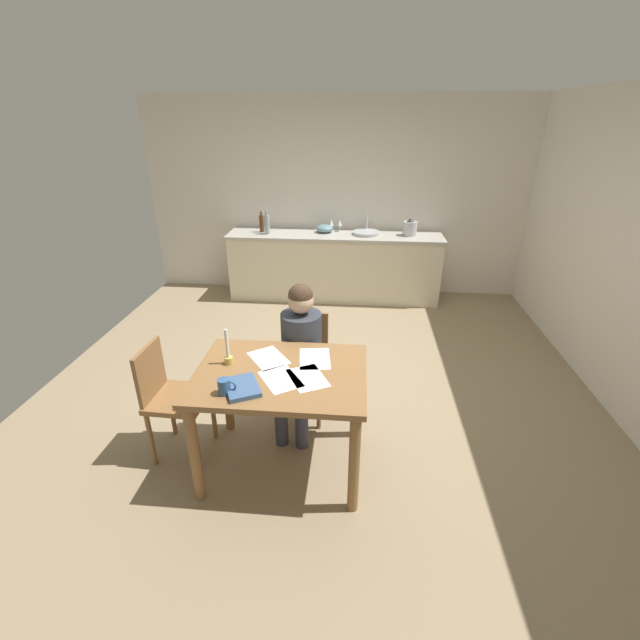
{
  "coord_description": "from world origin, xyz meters",
  "views": [
    {
      "loc": [
        0.33,
        -3.49,
        2.33
      ],
      "look_at": [
        0.04,
        -0.37,
        0.85
      ],
      "focal_mm": 24.35,
      "sensor_mm": 36.0,
      "label": 1
    }
  ],
  "objects_px": {
    "chair_side_empty": "(170,395)",
    "bottle_oil": "(262,223)",
    "wine_glass_near_sink": "(340,223)",
    "wine_glass_by_kettle": "(331,223)",
    "mixing_bowl": "(325,228)",
    "book_magazine": "(242,387)",
    "person_seated": "(300,349)",
    "chair_at_table": "(304,360)",
    "sink_unit": "(366,233)",
    "dining_table": "(281,388)",
    "coffee_mug": "(225,386)",
    "candlestick": "(228,354)",
    "stovetop_kettle": "(410,228)",
    "bottle_vinegar": "(267,224)"
  },
  "relations": [
    {
      "from": "person_seated",
      "to": "coffee_mug",
      "type": "relative_size",
      "value": 10.4
    },
    {
      "from": "coffee_mug",
      "to": "stovetop_kettle",
      "type": "relative_size",
      "value": 0.52
    },
    {
      "from": "dining_table",
      "to": "bottle_oil",
      "type": "height_order",
      "value": "bottle_oil"
    },
    {
      "from": "dining_table",
      "to": "book_magazine",
      "type": "height_order",
      "value": "book_magazine"
    },
    {
      "from": "chair_side_empty",
      "to": "book_magazine",
      "type": "distance_m",
      "value": 0.76
    },
    {
      "from": "dining_table",
      "to": "person_seated",
      "type": "xyz_separation_m",
      "value": [
        0.06,
        0.52,
        0.02
      ]
    },
    {
      "from": "wine_glass_by_kettle",
      "to": "person_seated",
      "type": "bearing_deg",
      "value": -90.83
    },
    {
      "from": "coffee_mug",
      "to": "candlestick",
      "type": "relative_size",
      "value": 0.44
    },
    {
      "from": "coffee_mug",
      "to": "wine_glass_near_sink",
      "type": "xyz_separation_m",
      "value": [
        0.51,
        3.73,
        0.17
      ]
    },
    {
      "from": "wine_glass_by_kettle",
      "to": "mixing_bowl",
      "type": "bearing_deg",
      "value": -134.09
    },
    {
      "from": "bottle_vinegar",
      "to": "mixing_bowl",
      "type": "relative_size",
      "value": 1.31
    },
    {
      "from": "dining_table",
      "to": "stovetop_kettle",
      "type": "xyz_separation_m",
      "value": [
        1.14,
        3.31,
        0.34
      ]
    },
    {
      "from": "book_magazine",
      "to": "wine_glass_near_sink",
      "type": "distance_m",
      "value": 3.71
    },
    {
      "from": "bottle_oil",
      "to": "wine_glass_by_kettle",
      "type": "bearing_deg",
      "value": 8.88
    },
    {
      "from": "mixing_bowl",
      "to": "wine_glass_by_kettle",
      "type": "distance_m",
      "value": 0.13
    },
    {
      "from": "stovetop_kettle",
      "to": "sink_unit",
      "type": "bearing_deg",
      "value": 179.58
    },
    {
      "from": "person_seated",
      "to": "wine_glass_near_sink",
      "type": "bearing_deg",
      "value": 86.94
    },
    {
      "from": "wine_glass_near_sink",
      "to": "wine_glass_by_kettle",
      "type": "distance_m",
      "value": 0.11
    },
    {
      "from": "dining_table",
      "to": "bottle_oil",
      "type": "relative_size",
      "value": 4.13
    },
    {
      "from": "dining_table",
      "to": "wine_glass_by_kettle",
      "type": "xyz_separation_m",
      "value": [
        0.1,
        3.46,
        0.35
      ]
    },
    {
      "from": "dining_table",
      "to": "mixing_bowl",
      "type": "distance_m",
      "value": 3.39
    },
    {
      "from": "chair_side_empty",
      "to": "candlestick",
      "type": "xyz_separation_m",
      "value": [
        0.46,
        0.0,
        0.36
      ]
    },
    {
      "from": "chair_at_table",
      "to": "wine_glass_near_sink",
      "type": "height_order",
      "value": "wine_glass_near_sink"
    },
    {
      "from": "person_seated",
      "to": "coffee_mug",
      "type": "xyz_separation_m",
      "value": [
        -0.35,
        -0.79,
        0.16
      ]
    },
    {
      "from": "chair_side_empty",
      "to": "bottle_oil",
      "type": "relative_size",
      "value": 3.2
    },
    {
      "from": "bottle_oil",
      "to": "mixing_bowl",
      "type": "height_order",
      "value": "bottle_oil"
    },
    {
      "from": "chair_side_empty",
      "to": "bottle_oil",
      "type": "distance_m",
      "value": 3.28
    },
    {
      "from": "chair_at_table",
      "to": "person_seated",
      "type": "bearing_deg",
      "value": -94.8
    },
    {
      "from": "chair_side_empty",
      "to": "candlestick",
      "type": "relative_size",
      "value": 3.41
    },
    {
      "from": "chair_at_table",
      "to": "candlestick",
      "type": "height_order",
      "value": "candlestick"
    },
    {
      "from": "chair_side_empty",
      "to": "mixing_bowl",
      "type": "relative_size",
      "value": 3.84
    },
    {
      "from": "chair_at_table",
      "to": "coffee_mug",
      "type": "height_order",
      "value": "coffee_mug"
    },
    {
      "from": "coffee_mug",
      "to": "wine_glass_by_kettle",
      "type": "xyz_separation_m",
      "value": [
        0.39,
        3.73,
        0.17
      ]
    },
    {
      "from": "bottle_vinegar",
      "to": "stovetop_kettle",
      "type": "relative_size",
      "value": 1.37
    },
    {
      "from": "chair_at_table",
      "to": "bottle_oil",
      "type": "xyz_separation_m",
      "value": [
        -0.9,
        2.65,
        0.52
      ]
    },
    {
      "from": "bottle_vinegar",
      "to": "mixing_bowl",
      "type": "xyz_separation_m",
      "value": [
        0.75,
        0.16,
        -0.08
      ]
    },
    {
      "from": "candlestick",
      "to": "stovetop_kettle",
      "type": "bearing_deg",
      "value": 64.9
    },
    {
      "from": "book_magazine",
      "to": "bottle_oil",
      "type": "xyz_separation_m",
      "value": [
        -0.63,
        3.54,
        0.21
      ]
    },
    {
      "from": "stovetop_kettle",
      "to": "coffee_mug",
      "type": "bearing_deg",
      "value": -111.84
    },
    {
      "from": "book_magazine",
      "to": "sink_unit",
      "type": "xyz_separation_m",
      "value": [
        0.78,
        3.54,
        0.12
      ]
    },
    {
      "from": "chair_side_empty",
      "to": "bottle_oil",
      "type": "bearing_deg",
      "value": 89.99
    },
    {
      "from": "person_seated",
      "to": "chair_at_table",
      "type": "bearing_deg",
      "value": 85.2
    },
    {
      "from": "bottle_vinegar",
      "to": "wine_glass_near_sink",
      "type": "bearing_deg",
      "value": 14.33
    },
    {
      "from": "person_seated",
      "to": "mixing_bowl",
      "type": "bearing_deg",
      "value": 90.81
    },
    {
      "from": "chair_at_table",
      "to": "book_magazine",
      "type": "height_order",
      "value": "chair_at_table"
    },
    {
      "from": "chair_side_empty",
      "to": "dining_table",
      "type": "bearing_deg",
      "value": -5.01
    },
    {
      "from": "mixing_bowl",
      "to": "sink_unit",
      "type": "bearing_deg",
      "value": -6.1
    },
    {
      "from": "dining_table",
      "to": "bottle_vinegar",
      "type": "height_order",
      "value": "bottle_vinegar"
    },
    {
      "from": "book_magazine",
      "to": "mixing_bowl",
      "type": "bearing_deg",
      "value": 60.22
    },
    {
      "from": "wine_glass_by_kettle",
      "to": "wine_glass_near_sink",
      "type": "bearing_deg",
      "value": 0.0
    }
  ]
}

